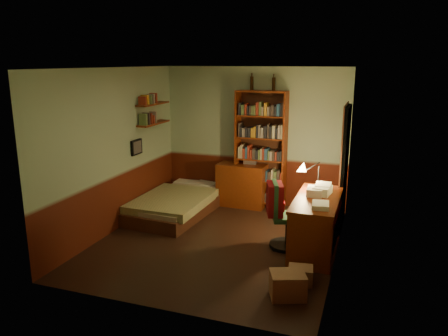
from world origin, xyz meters
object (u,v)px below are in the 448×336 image
(bookshelf, at_px, (261,150))
(desk, at_px, (316,224))
(mini_stereo, at_px, (250,160))
(desk_lamp, at_px, (319,171))
(cardboard_box_a, at_px, (288,285))
(bed, at_px, (177,197))
(dresser, at_px, (242,185))
(cardboard_box_b, at_px, (300,275))
(office_chair, at_px, (288,211))

(bookshelf, distance_m, desk, 2.21)
(mini_stereo, xyz_separation_m, desk_lamp, (1.42, -1.21, 0.20))
(bookshelf, height_order, cardboard_box_a, bookshelf)
(bed, bearing_deg, bookshelf, 38.11)
(mini_stereo, distance_m, desk, 2.31)
(bookshelf, bearing_deg, cardboard_box_a, -66.56)
(mini_stereo, distance_m, desk_lamp, 1.87)
(bed, distance_m, dresser, 1.26)
(bed, distance_m, cardboard_box_b, 3.16)
(office_chair, bearing_deg, cardboard_box_b, -88.79)
(desk_lamp, bearing_deg, cardboard_box_a, -94.78)
(mini_stereo, bearing_deg, dresser, -142.43)
(dresser, height_order, desk, dresser)
(mini_stereo, relative_size, office_chair, 0.21)
(desk_lamp, bearing_deg, office_chair, -124.79)
(desk, xyz_separation_m, cardboard_box_a, (-0.12, -1.45, -0.25))
(dresser, bearing_deg, cardboard_box_b, -57.95)
(mini_stereo, bearing_deg, bookshelf, -18.50)
(mini_stereo, distance_m, cardboard_box_a, 3.52)
(desk, bearing_deg, dresser, 135.69)
(mini_stereo, height_order, desk_lamp, desk_lamp)
(desk_lamp, relative_size, cardboard_box_b, 1.85)
(bookshelf, xyz_separation_m, cardboard_box_a, (1.15, -3.12, -0.94))
(bed, distance_m, mini_stereo, 1.54)
(office_chair, bearing_deg, bookshelf, 97.97)
(dresser, distance_m, office_chair, 2.04)
(bed, xyz_separation_m, dresser, (0.98, 0.79, 0.10))
(bookshelf, relative_size, desk, 1.47)
(bookshelf, xyz_separation_m, desk_lamp, (1.21, -1.17, -0.02))
(desk, xyz_separation_m, office_chair, (-0.41, -0.06, 0.17))
(bed, xyz_separation_m, mini_stereo, (1.10, 0.92, 0.57))
(desk_lamp, height_order, cardboard_box_b, desk_lamp)
(cardboard_box_a, bearing_deg, mini_stereo, 113.25)
(dresser, height_order, cardboard_box_b, dresser)
(mini_stereo, bearing_deg, cardboard_box_b, -70.10)
(dresser, distance_m, mini_stereo, 0.50)
(bed, height_order, cardboard_box_a, bed)
(mini_stereo, height_order, desk, mini_stereo)
(cardboard_box_a, xyz_separation_m, cardboard_box_b, (0.09, 0.38, -0.04))
(office_chair, bearing_deg, desk_lamp, 39.39)
(bookshelf, bearing_deg, bed, -142.91)
(mini_stereo, relative_size, bookshelf, 0.11)
(cardboard_box_a, relative_size, cardboard_box_b, 1.34)
(dresser, height_order, cardboard_box_a, dresser)
(bed, height_order, dresser, dresser)
(dresser, bearing_deg, bed, -139.43)
(desk, xyz_separation_m, desk_lamp, (-0.06, 0.50, 0.67))
(office_chair, xyz_separation_m, cardboard_box_a, (0.28, -1.40, -0.42))
(bed, relative_size, dresser, 2.26)
(bed, distance_m, desk, 2.70)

